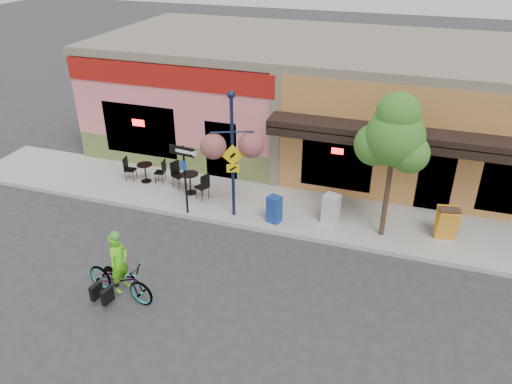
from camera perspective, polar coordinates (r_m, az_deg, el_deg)
ground at (r=15.03m, az=1.91°, el=-5.96°), size 90.00×90.00×0.00m
sidewalk at (r=16.62m, az=3.92°, el=-2.04°), size 24.00×3.00×0.15m
curb at (r=15.43m, az=2.51°, el=-4.64°), size 24.00×0.12×0.15m
building at (r=20.68m, az=8.16°, el=10.60°), size 18.20×8.20×4.50m
bicycle at (r=13.28m, az=-15.29°, el=-9.56°), size 2.12×1.02×1.07m
cyclist_rider at (r=13.09m, az=-15.25°, el=-8.68°), size 0.47×0.64×1.61m
lamp_post at (r=15.23m, az=-2.70°, el=4.09°), size 1.42×1.01×4.14m
one_way_sign at (r=15.88m, az=-8.07°, el=1.33°), size 0.92×0.30×2.36m
cafe_set_left at (r=18.47m, az=-12.56°, el=2.43°), size 1.59×0.94×0.90m
cafe_set_right at (r=17.37m, az=-7.55°, el=1.31°), size 1.82×1.41×0.98m
newspaper_box_blue at (r=15.60m, az=2.09°, el=-1.99°), size 0.49×0.46×0.89m
newspaper_box_grey at (r=15.69m, az=8.55°, el=-1.94°), size 0.56×0.53×0.98m
street_tree at (r=14.60m, az=15.13°, el=2.72°), size 1.89×1.89×4.49m
sandwich_board at (r=15.65m, az=21.08°, el=-3.74°), size 0.67×0.54×1.00m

